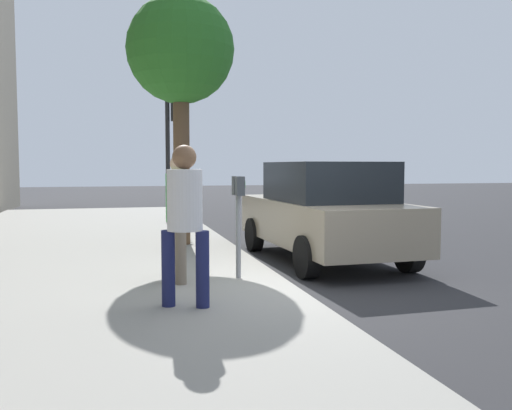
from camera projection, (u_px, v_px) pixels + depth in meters
name	position (u px, v px, depth m)	size (l,w,h in m)	color
ground_plane	(289.00, 293.00, 7.44)	(80.00, 80.00, 0.00)	#2B2B2D
sidewalk_slab	(54.00, 300.00, 6.70)	(28.00, 6.00, 0.15)	gray
parking_meter	(238.00, 205.00, 7.60)	(0.36, 0.12, 1.41)	gray
pedestrian_at_meter	(180.00, 208.00, 7.38)	(0.52, 0.37, 1.71)	#726656
pedestrian_bystander	(185.00, 212.00, 6.03)	(0.39, 0.51, 1.78)	#191E4C
parked_sedan_near	(324.00, 211.00, 9.85)	(4.47, 2.10, 1.77)	gray
street_tree	(181.00, 53.00, 10.71)	(2.09, 2.09, 4.85)	brown
traffic_signal	(171.00, 134.00, 15.03)	(0.24, 0.44, 3.60)	black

